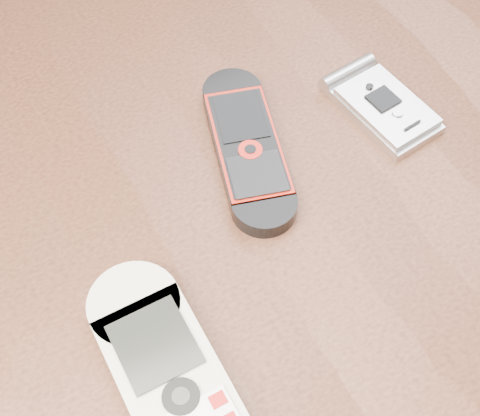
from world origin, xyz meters
name	(u,v)px	position (x,y,z in m)	size (l,w,h in m)	color
table	(235,288)	(0.00, 0.00, 0.64)	(1.20, 0.80, 0.75)	black
nokia_white	(177,392)	(-0.09, -0.09, 0.76)	(0.06, 0.18, 0.02)	beige
nokia_black_red	(247,146)	(0.04, 0.05, 0.76)	(0.05, 0.15, 0.01)	black
motorola_razr	(384,107)	(0.15, 0.03, 0.76)	(0.05, 0.09, 0.01)	silver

